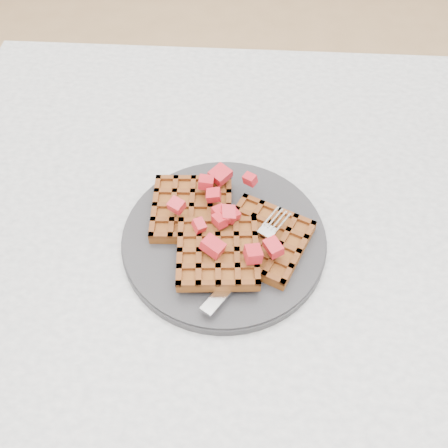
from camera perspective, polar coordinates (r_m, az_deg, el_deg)
ground at (r=1.37m, az=7.11°, el=-19.34°), size 4.00×4.00×0.00m
table at (r=0.79m, az=11.69°, el=-5.08°), size 1.20×0.80×0.75m
plate at (r=0.66m, az=0.00°, el=-1.68°), size 0.27×0.27×0.02m
waffles at (r=0.64m, az=-0.01°, el=-0.96°), size 0.22×0.18×0.03m
strawberry_pile at (r=0.62m, az=0.00°, el=0.78°), size 0.15×0.15×0.02m
fork at (r=0.62m, az=3.26°, el=-3.81°), size 0.12×0.16×0.02m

